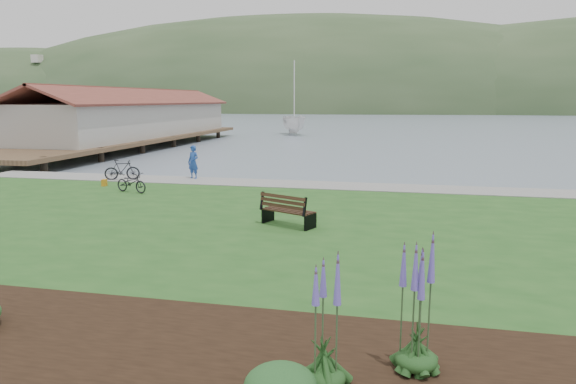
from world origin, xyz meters
name	(u,v)px	position (x,y,z in m)	size (l,w,h in m)	color
ground	(270,229)	(0.00, 0.00, 0.00)	(600.00, 600.00, 0.00)	slate
lawn	(254,238)	(0.00, -2.00, 0.20)	(34.00, 20.00, 0.40)	#224F1C
shoreline_path	(307,185)	(0.00, 6.90, 0.42)	(34.00, 2.20, 0.03)	gray
garden_bed	(303,376)	(3.00, -9.80, 0.42)	(24.00, 4.40, 0.04)	black
far_hillside	(449,112)	(20.00, 170.00, 0.00)	(580.00, 80.00, 38.00)	#334B2A
pier_pavilion	(136,118)	(-20.00, 27.52, 2.64)	(8.00, 36.00, 5.40)	#4C3826
park_bench	(286,210)	(0.80, -1.08, 0.93)	(1.87, 1.35, 1.07)	black
person	(193,159)	(-5.92, 7.50, 1.39)	(0.72, 0.50, 1.98)	#204596
bicycle_a	(131,183)	(-7.03, 3.34, 0.83)	(1.64, 0.57, 0.86)	black
bicycle_b	(122,170)	(-9.25, 6.41, 0.91)	(1.68, 0.49, 1.01)	black
sailboat	(294,135)	(-8.97, 47.03, 0.00)	(11.00, 11.20, 28.99)	silver
pannier	(104,183)	(-9.12, 4.58, 0.56)	(0.19, 0.29, 0.31)	#C37C17
echium_0	(324,335)	(3.33, -10.06, 1.22)	(0.62, 0.62, 2.07)	#163A15
echium_1	(419,306)	(4.59, -9.29, 1.43)	(0.62, 0.62, 2.30)	#163A15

